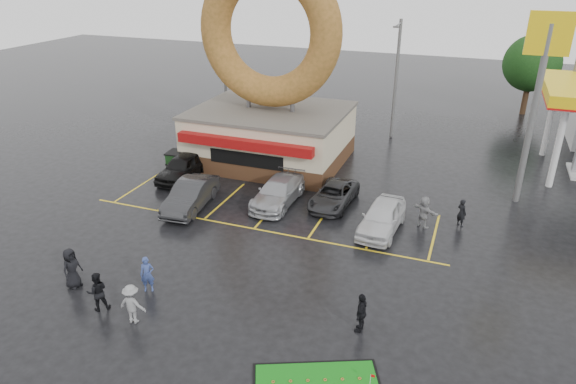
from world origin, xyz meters
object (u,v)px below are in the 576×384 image
(person_blue, at_px, (147,274))
(streetlight_left, at_px, (224,67))
(donut_shop, at_px, (270,98))
(person_cameraman, at_px, (361,313))
(car_white, at_px, (382,217))
(dumpster, at_px, (182,163))
(streetlight_right, at_px, (571,88))
(putting_green, at_px, (317,381))
(car_grey, at_px, (334,195))
(car_dgrey, at_px, (191,195))
(car_black, at_px, (183,167))
(shell_sign, at_px, (541,75))
(streetlight_mid, at_px, (396,77))
(car_silver, at_px, (278,192))

(person_blue, bearing_deg, streetlight_left, 82.75)
(donut_shop, distance_m, person_cameraman, 18.88)
(car_white, bearing_deg, dumpster, 170.56)
(donut_shop, height_order, streetlight_left, donut_shop)
(streetlight_right, bearing_deg, car_white, -120.78)
(streetlight_left, bearing_deg, putting_green, -57.34)
(person_blue, bearing_deg, car_grey, 38.56)
(streetlight_left, bearing_deg, car_dgrey, -70.01)
(donut_shop, xyz_separation_m, car_grey, (6.11, -5.29, -3.85))
(streetlight_right, distance_m, car_black, 27.23)
(car_black, bearing_deg, shell_sign, 11.34)
(streetlight_left, distance_m, car_dgrey, 16.95)
(streetlight_mid, height_order, car_dgrey, streetlight_mid)
(car_white, distance_m, putting_green, 11.31)
(donut_shop, height_order, person_cameraman, donut_shop)
(streetlight_mid, distance_m, car_dgrey, 18.91)
(car_black, height_order, car_white, car_black)
(car_silver, bearing_deg, car_grey, 17.38)
(car_silver, bearing_deg, person_blue, -100.96)
(shell_sign, relative_size, streetlight_mid, 1.18)
(car_silver, distance_m, putting_green, 13.94)
(car_white, relative_size, putting_green, 0.97)
(dumpster, bearing_deg, car_dgrey, -59.08)
(donut_shop, xyz_separation_m, car_white, (9.30, -7.34, -3.69))
(car_silver, distance_m, dumpster, 8.03)
(person_cameraman, bearing_deg, car_grey, -153.56)
(putting_green, bearing_deg, car_silver, 117.10)
(car_black, height_order, car_grey, car_black)
(dumpster, bearing_deg, streetlight_left, 96.49)
(car_silver, height_order, person_blue, person_blue)
(person_blue, xyz_separation_m, person_cameraman, (9.12, 0.67, 0.02))
(streetlight_mid, xyz_separation_m, person_blue, (-5.97, -24.12, -3.97))
(streetlight_mid, relative_size, person_blue, 5.55)
(person_blue, distance_m, person_cameraman, 9.14)
(streetlight_mid, relative_size, car_silver, 1.80)
(shell_sign, bearing_deg, car_dgrey, -156.48)
(shell_sign, height_order, car_grey, shell_sign)
(donut_shop, distance_m, car_grey, 8.96)
(person_cameraman, xyz_separation_m, putting_green, (-0.76, -3.12, -0.80))
(shell_sign, distance_m, streetlight_mid, 12.93)
(putting_green, bearing_deg, car_grey, 103.81)
(streetlight_mid, xyz_separation_m, streetlight_right, (12.00, 1.00, 0.00))
(car_grey, distance_m, dumpster, 10.87)
(person_blue, bearing_deg, car_silver, 52.15)
(shell_sign, bearing_deg, car_silver, -157.93)
(streetlight_left, height_order, person_blue, streetlight_left)
(streetlight_left, bearing_deg, car_grey, -43.02)
(car_black, bearing_deg, car_dgrey, -52.84)
(car_silver, distance_m, person_blue, 10.15)
(person_blue, bearing_deg, putting_green, -42.71)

